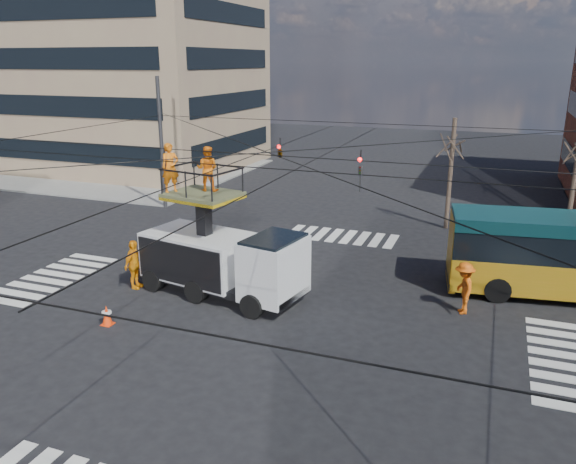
# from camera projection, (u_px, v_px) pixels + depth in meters

# --- Properties ---
(ground) EXTENTS (120.00, 120.00, 0.00)m
(ground) POSITION_uv_depth(u_px,v_px,m) (269.00, 313.00, 20.57)
(ground) COLOR black
(ground) RESTS_ON ground
(sidewalk_nw) EXTENTS (18.00, 18.00, 0.12)m
(sidewalk_nw) POSITION_uv_depth(u_px,v_px,m) (131.00, 172.00, 46.40)
(sidewalk_nw) COLOR slate
(sidewalk_nw) RESTS_ON ground
(crosswalks) EXTENTS (22.40, 22.40, 0.02)m
(crosswalks) POSITION_uv_depth(u_px,v_px,m) (269.00, 312.00, 20.57)
(crosswalks) COLOR silver
(crosswalks) RESTS_ON ground
(overhead_network) EXTENTS (24.24, 24.24, 8.00)m
(overhead_network) POSITION_uv_depth(u_px,v_px,m) (271.00, 196.00, 19.71)
(overhead_network) COLOR #2D2D30
(overhead_network) RESTS_ON ground
(tree_a) EXTENTS (2.00, 2.00, 6.00)m
(tree_a) POSITION_uv_depth(u_px,v_px,m) (453.00, 144.00, 29.64)
(tree_a) COLOR #382B21
(tree_a) RESTS_ON ground
(utility_truck) EXTENTS (7.30, 3.64, 5.89)m
(utility_truck) POSITION_uv_depth(u_px,v_px,m) (221.00, 247.00, 21.65)
(utility_truck) COLOR black
(utility_truck) RESTS_ON ground
(traffic_cone) EXTENTS (0.36, 0.36, 0.72)m
(traffic_cone) POSITION_uv_depth(u_px,v_px,m) (107.00, 315.00, 19.55)
(traffic_cone) COLOR #FF390A
(traffic_cone) RESTS_ON ground
(worker_ground) EXTENTS (0.53, 1.20, 2.02)m
(worker_ground) POSITION_uv_depth(u_px,v_px,m) (134.00, 264.00, 22.54)
(worker_ground) COLOR orange
(worker_ground) RESTS_ON ground
(flagger) EXTENTS (1.06, 1.41, 1.94)m
(flagger) POSITION_uv_depth(u_px,v_px,m) (464.00, 288.00, 20.30)
(flagger) COLOR #FF6210
(flagger) RESTS_ON ground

